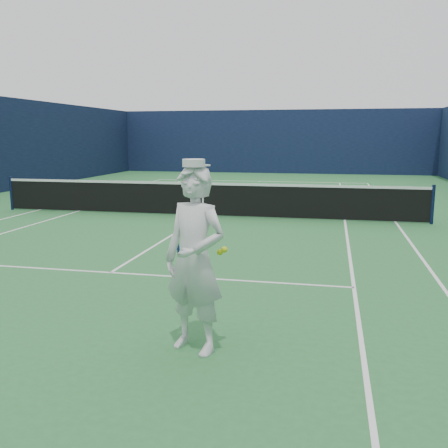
{
  "coord_description": "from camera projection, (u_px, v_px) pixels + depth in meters",
  "views": [
    {
      "loc": [
        3.71,
        -14.2,
        2.35
      ],
      "look_at": [
        2.29,
        -7.64,
        1.17
      ],
      "focal_mm": 40.0,
      "sensor_mm": 36.0,
      "label": 1
    }
  ],
  "objects": [
    {
      "name": "tennis_player",
      "position": [
        195.0,
        260.0,
        5.39
      ],
      "size": [
        0.87,
        0.75,
        2.11
      ],
      "rotation": [
        0.0,
        0.0,
        -0.36
      ],
      "color": "white",
      "rests_on": "ground"
    },
    {
      "name": "windscreen_fence",
      "position": [
        203.0,
        148.0,
        14.5
      ],
      "size": [
        20.12,
        36.12,
        4.0
      ],
      "color": "#0E1835",
      "rests_on": "ground"
    },
    {
      "name": "ground",
      "position": [
        203.0,
        216.0,
        14.85
      ],
      "size": [
        80.0,
        80.0,
        0.0
      ],
      "primitive_type": "plane",
      "color": "#296D35",
      "rests_on": "ground"
    },
    {
      "name": "court_markings",
      "position": [
        203.0,
        216.0,
        14.85
      ],
      "size": [
        11.03,
        23.83,
        0.01
      ],
      "color": "white",
      "rests_on": "ground"
    },
    {
      "name": "tennis_net",
      "position": [
        203.0,
        198.0,
        14.75
      ],
      "size": [
        12.88,
        0.09,
        1.07
      ],
      "color": "#141E4C",
      "rests_on": "ground"
    }
  ]
}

